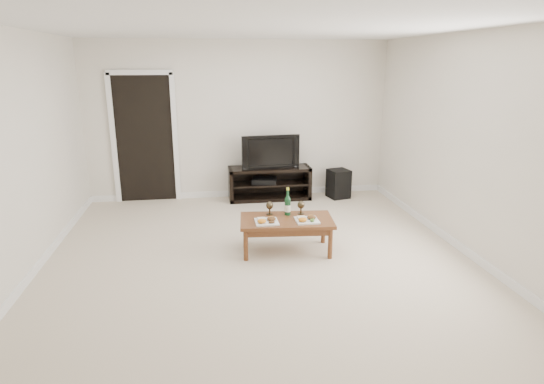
{
  "coord_description": "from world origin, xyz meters",
  "views": [
    {
      "loc": [
        -0.58,
        -4.84,
        2.26
      ],
      "look_at": [
        0.22,
        0.5,
        0.7
      ],
      "focal_mm": 30.0,
      "sensor_mm": 36.0,
      "label": 1
    }
  ],
  "objects_px": {
    "television": "(269,151)",
    "subwoofer": "(338,184)",
    "coffee_table": "(286,235)",
    "media_console": "(269,183)"
  },
  "relations": [
    {
      "from": "media_console",
      "to": "television",
      "type": "xyz_separation_m",
      "value": [
        -0.0,
        0.0,
        0.55
      ]
    },
    {
      "from": "subwoofer",
      "to": "coffee_table",
      "type": "relative_size",
      "value": 0.44
    },
    {
      "from": "television",
      "to": "coffee_table",
      "type": "height_order",
      "value": "television"
    },
    {
      "from": "television",
      "to": "coffee_table",
      "type": "distance_m",
      "value": 2.31
    },
    {
      "from": "media_console",
      "to": "television",
      "type": "bearing_deg",
      "value": 180.0
    },
    {
      "from": "coffee_table",
      "to": "subwoofer",
      "type": "bearing_deg",
      "value": 58.82
    },
    {
      "from": "television",
      "to": "coffee_table",
      "type": "bearing_deg",
      "value": -98.03
    },
    {
      "from": "subwoofer",
      "to": "television",
      "type": "bearing_deg",
      "value": 161.81
    },
    {
      "from": "media_console",
      "to": "subwoofer",
      "type": "relative_size",
      "value": 2.82
    },
    {
      "from": "television",
      "to": "subwoofer",
      "type": "height_order",
      "value": "television"
    }
  ]
}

